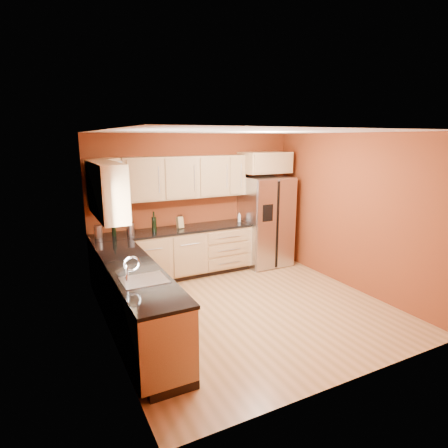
{
  "coord_description": "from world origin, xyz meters",
  "views": [
    {
      "loc": [
        -2.7,
        -4.51,
        2.51
      ],
      "look_at": [
        0.05,
        0.9,
        1.12
      ],
      "focal_mm": 30.0,
      "sensor_mm": 36.0,
      "label": 1
    }
  ],
  "objects_px": {
    "wine_bottle_a": "(114,227)",
    "soap_dispenser": "(239,217)",
    "knife_block": "(180,222)",
    "refrigerator": "(265,221)",
    "canister_left": "(130,229)"
  },
  "relations": [
    {
      "from": "wine_bottle_a",
      "to": "soap_dispenser",
      "type": "relative_size",
      "value": 1.82
    },
    {
      "from": "knife_block",
      "to": "soap_dispenser",
      "type": "relative_size",
      "value": 1.2
    },
    {
      "from": "refrigerator",
      "to": "knife_block",
      "type": "relative_size",
      "value": 8.57
    },
    {
      "from": "knife_block",
      "to": "soap_dispenser",
      "type": "height_order",
      "value": "knife_block"
    },
    {
      "from": "refrigerator",
      "to": "wine_bottle_a",
      "type": "distance_m",
      "value": 2.96
    },
    {
      "from": "wine_bottle_a",
      "to": "soap_dispenser",
      "type": "height_order",
      "value": "wine_bottle_a"
    },
    {
      "from": "canister_left",
      "to": "wine_bottle_a",
      "type": "height_order",
      "value": "wine_bottle_a"
    },
    {
      "from": "canister_left",
      "to": "soap_dispenser",
      "type": "bearing_deg",
      "value": 2.59
    },
    {
      "from": "refrigerator",
      "to": "wine_bottle_a",
      "type": "bearing_deg",
      "value": 178.88
    },
    {
      "from": "refrigerator",
      "to": "canister_left",
      "type": "bearing_deg",
      "value": -179.83
    },
    {
      "from": "canister_left",
      "to": "wine_bottle_a",
      "type": "distance_m",
      "value": 0.27
    },
    {
      "from": "wine_bottle_a",
      "to": "knife_block",
      "type": "distance_m",
      "value": 1.18
    },
    {
      "from": "soap_dispenser",
      "to": "canister_left",
      "type": "bearing_deg",
      "value": -177.41
    },
    {
      "from": "wine_bottle_a",
      "to": "refrigerator",
      "type": "bearing_deg",
      "value": -1.12
    },
    {
      "from": "refrigerator",
      "to": "soap_dispenser",
      "type": "height_order",
      "value": "refrigerator"
    }
  ]
}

